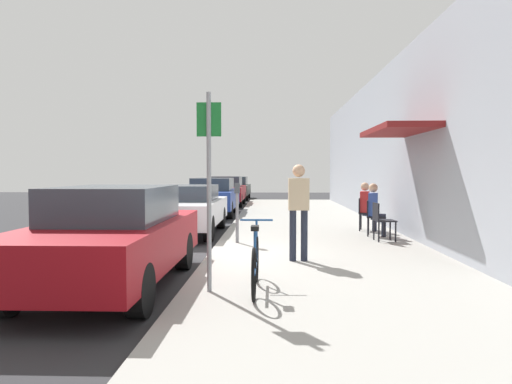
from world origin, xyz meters
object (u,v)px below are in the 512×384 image
parked_car_2 (212,196)px  cafe_chair_2 (365,212)px  parked_car_3 (226,191)px  street_sign (209,176)px  cafe_chair_1 (373,215)px  parking_meter (237,208)px  parked_car_0 (112,236)px  cafe_chair_0 (381,219)px  pedestrian_standing (299,204)px  seated_patron_1 (375,208)px  parked_car_4 (235,188)px  seated_patron_2 (367,205)px  bicycle_0 (255,264)px  parked_car_1 (187,208)px

parked_car_2 → cafe_chair_2: bearing=-49.4°
parked_car_3 → street_sign: street_sign is taller
parked_car_2 → cafe_chair_1: bearing=-54.1°
parking_meter → parked_car_0: bearing=-113.0°
cafe_chair_0 → cafe_chair_2: size_ratio=1.00×
cafe_chair_1 → pedestrian_standing: (-2.01, -3.37, 0.50)m
seated_patron_1 → cafe_chair_2: seated_patron_1 is taller
pedestrian_standing → street_sign: bearing=-120.7°
parking_meter → cafe_chair_2: (3.25, 2.30, -0.26)m
parked_car_0 → parked_car_2: parked_car_0 is taller
parked_car_0 → parked_car_4: 22.52m
street_sign → seated_patron_2: street_sign is taller
parked_car_0 → street_sign: bearing=-22.8°
parked_car_0 → seated_patron_2: (4.86, 5.94, 0.06)m
parked_car_4 → street_sign: street_sign is taller
bicycle_0 → parked_car_1: bearing=107.8°
cafe_chair_2 → pedestrian_standing: pedestrian_standing is taller
parked_car_3 → pedestrian_standing: 15.66m
parked_car_2 → seated_patron_1: size_ratio=3.41×
pedestrian_standing → parked_car_3: bearing=100.3°
parking_meter → street_sign: (-0.05, -4.29, 0.75)m
parked_car_1 → bicycle_0: parked_car_1 is taller
parked_car_0 → cafe_chair_2: 7.65m
parking_meter → bicycle_0: size_ratio=0.77×
street_sign → seated_patron_1: bearing=58.7°
parking_meter → pedestrian_standing: 2.47m
cafe_chair_0 → parked_car_4: bearing=104.5°
bicycle_0 → street_sign: bearing=-176.0°
parked_car_4 → bicycle_0: parked_car_4 is taller
parked_car_4 → cafe_chair_1: 18.25m
parked_car_4 → street_sign: (1.50, -23.15, 0.92)m
parked_car_3 → cafe_chair_2: (4.80, -10.99, -0.13)m
parked_car_4 → seated_patron_2: seated_patron_2 is taller
parked_car_4 → seated_patron_1: bearing=-74.6°
seated_patron_2 → cafe_chair_2: bearing=164.2°
parked_car_2 → parked_car_3: (0.00, 5.39, 0.00)m
cafe_chair_0 → seated_patron_2: 1.93m
parked_car_3 → cafe_chair_1: (4.80, -12.03, -0.13)m
parked_car_2 → seated_patron_2: 7.43m
parking_meter → bicycle_0: 4.30m
parked_car_3 → cafe_chair_2: parked_car_3 is taller
parked_car_4 → seated_patron_1: (4.86, -17.62, 0.09)m
cafe_chair_1 → pedestrian_standing: size_ratio=0.51×
bicycle_0 → cafe_chair_2: size_ratio=1.97×
parked_car_4 → pedestrian_standing: size_ratio=2.59×
parked_car_1 → seated_patron_1: 4.98m
parked_car_4 → parking_meter: (1.55, -18.86, 0.16)m
parked_car_0 → bicycle_0: (2.10, -0.59, -0.28)m
parked_car_4 → cafe_chair_0: (4.80, -18.50, -0.10)m
cafe_chair_1 → seated_patron_1: seated_patron_1 is taller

